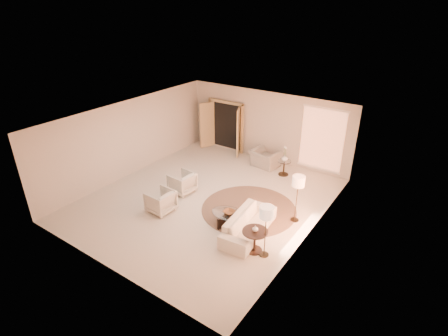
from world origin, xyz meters
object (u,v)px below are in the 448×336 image
Objects in this scene: armchair_left at (182,182)px; coffee_table at (229,218)px; side_table at (284,166)px; bowl at (229,212)px; armchair_right at (161,200)px; sofa at (249,224)px; end_table at (255,237)px; floor_lamp_near at (298,183)px; side_vase at (285,158)px; accent_chair at (265,156)px; end_vase at (255,229)px; floor_lamp_far at (266,215)px.

coffee_table is (2.42, -0.73, -0.14)m from armchair_left.
bowl is at bearing -88.36° from side_table.
armchair_right reaches higher than side_table.
end_table reaches higher than sofa.
side_vase is (-1.60, 2.55, -0.58)m from floor_lamp_near.
sofa is at bearing -78.48° from side_vase.
armchair_right is 0.75× the size of accent_chair.
end_vase is (3.62, -1.32, 0.32)m from armchair_left.
armchair_right is 0.52× the size of floor_lamp_near.
end_vase is at bearing -26.32° from coffee_table.
armchair_left is 0.58× the size of coffee_table.
accent_chair is at bearing 118.23° from floor_lamp_far.
side_vase is (-0.79, 3.89, 0.38)m from sofa.
armchair_right is 4.83m from accent_chair.
side_table is at bearing 172.57° from accent_chair.
floor_lamp_near is 9.34× the size of end_vase.
end_table is (3.38, -0.03, 0.05)m from armchair_right.
armchair_left is 1.36× the size of side_table.
armchair_right is 1.14× the size of end_table.
armchair_right is 0.52× the size of floor_lamp_far.
floor_lamp_near reaches higher than floor_lamp_far.
armchair_left is at bearing 163.22° from bowl.
armchair_left reaches higher than armchair_right.
coffee_table is 3.89m from side_vase.
sofa is 2.76× the size of armchair_left.
bowl is 1.37× the size of side_vase.
armchair_right is at bearing -115.01° from side_vase.
floor_lamp_far reaches higher than end_vase.
accent_chair is 1.52× the size of end_table.
end_table reaches higher than side_table.
side_table is 1.74× the size of bowl.
floor_lamp_near is at bearing -57.89° from side_table.
armchair_right is 3.20× the size of side_vase.
floor_lamp_near is (1.49, 1.31, 1.01)m from coffee_table.
coffee_table is at bearing -88.36° from side_vase.
bowl is at bearing 153.68° from end_table.
coffee_table is 3.87m from side_table.
bowl is at bearing 107.86° from armchair_right.
armchair_right is at bearing 179.49° from floor_lamp_far.
coffee_table is 2.23m from floor_lamp_near.
sofa reaches higher than side_table.
coffee_table is 2.00× the size of end_table.
bowl reaches higher than coffee_table.
end_table reaches higher than coffee_table.
accent_chair is 4.26m from coffee_table.
end_vase reaches higher than armchair_left.
coffee_table is at bearing 107.86° from armchair_right.
accent_chair reaches higher than coffee_table.
side_table is at bearing 106.36° from end_table.
end_vase reaches higher than bowl.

